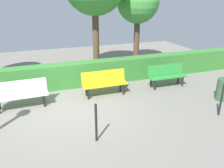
{
  "coord_description": "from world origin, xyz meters",
  "views": [
    {
      "loc": [
        0.93,
        6.39,
        3.34
      ],
      "look_at": [
        -1.52,
        -0.38,
        0.55
      ],
      "focal_mm": 36.55,
      "sensor_mm": 36.0,
      "label": 1
    }
  ],
  "objects": [
    {
      "name": "bench_yellow",
      "position": [
        -1.39,
        -0.84,
        0.48
      ],
      "size": [
        1.6,
        0.47,
        0.86
      ],
      "rotation": [
        0.0,
        0.0,
        -0.01
      ],
      "color": "yellow",
      "rests_on": "ground_plane"
    },
    {
      "name": "bench_white",
      "position": [
        1.4,
        -0.78,
        0.48
      ],
      "size": [
        1.65,
        0.5,
        0.86
      ],
      "rotation": [
        0.0,
        0.0,
        0.02
      ],
      "color": "white",
      "rests_on": "ground_plane"
    },
    {
      "name": "railing_post_near",
      "position": [
        -4.14,
        1.79,
        0.5
      ],
      "size": [
        0.06,
        0.06,
        1.0
      ],
      "primitive_type": "cylinder",
      "color": "black",
      "rests_on": "ground_plane"
    },
    {
      "name": "railing_post_mid",
      "position": [
        -0.33,
        1.79,
        0.5
      ],
      "size": [
        0.06,
        0.06,
        1.0
      ],
      "primitive_type": "cylinder",
      "color": "black",
      "rests_on": "ground_plane"
    },
    {
      "name": "ground_plane",
      "position": [
        0.0,
        0.0,
        0.0
      ],
      "size": [
        18.43,
        18.43,
        0.0
      ],
      "primitive_type": "plane",
      "color": "gray"
    },
    {
      "name": "trash_bin",
      "position": [
        -5.09,
        0.96,
        0.37
      ],
      "size": [
        0.51,
        0.51,
        0.74
      ],
      "primitive_type": "cylinder",
      "color": "#385938",
      "rests_on": "ground_plane"
    },
    {
      "name": "tree_near",
      "position": [
        -4.13,
        -3.98,
        3.04
      ],
      "size": [
        2.02,
        2.02,
        4.09
      ],
      "color": "brown",
      "rests_on": "ground_plane"
    },
    {
      "name": "bench_green",
      "position": [
        -3.93,
        -0.8,
        0.48
      ],
      "size": [
        1.54,
        0.48,
        0.86
      ],
      "rotation": [
        0.0,
        0.0,
        -0.02
      ],
      "color": "#2D8C38",
      "rests_on": "ground_plane"
    },
    {
      "name": "hedge_row",
      "position": [
        -1.24,
        -2.03,
        0.47
      ],
      "size": [
        14.43,
        0.58,
        0.94
      ],
      "primitive_type": "cube",
      "color": "#387F33",
      "rests_on": "ground_plane"
    }
  ]
}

